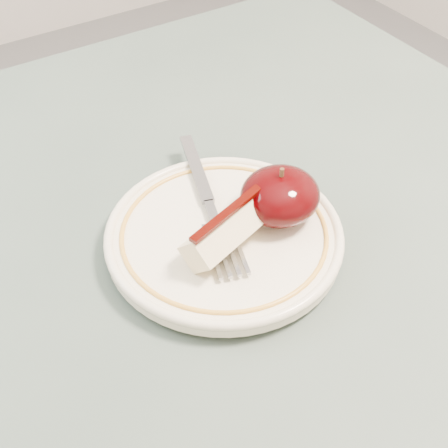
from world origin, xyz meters
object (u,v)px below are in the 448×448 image
plate (224,235)px  fork (209,203)px  table (208,351)px  apple_half (280,196)px

plate → fork: (0.01, 0.04, 0.01)m
table → apple_half: size_ratio=12.32×
table → apple_half: (0.10, 0.03, 0.13)m
apple_half → fork: (-0.05, 0.04, -0.02)m
table → plate: plate is taller
plate → table: bearing=-137.8°
fork → plate: bearing=-171.5°
table → plate: size_ratio=4.22×
table → apple_half: apple_half is taller
plate → apple_half: (0.05, -0.01, 0.03)m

